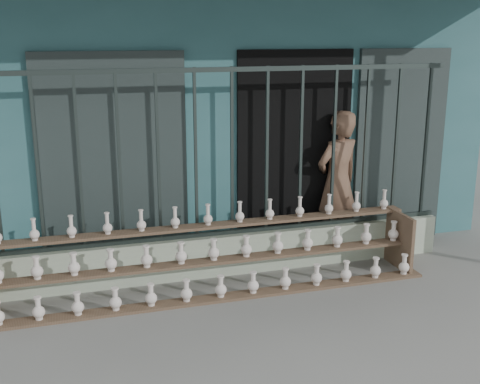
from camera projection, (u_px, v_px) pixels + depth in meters
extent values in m
plane|color=slate|center=(271.00, 325.00, 5.50)|extent=(60.00, 60.00, 0.00)
cube|color=#306266|center=(178.00, 99.00, 9.06)|extent=(7.00, 5.00, 3.20)
cube|color=black|center=(293.00, 153.00, 7.12)|extent=(1.40, 0.12, 2.40)
cube|color=#212C2B|center=(113.00, 164.00, 6.50)|extent=(1.60, 0.08, 2.40)
cube|color=#212C2B|center=(399.00, 147.00, 7.47)|extent=(1.20, 0.08, 2.40)
cube|color=#B5C5A9|center=(232.00, 253.00, 6.64)|extent=(5.00, 0.20, 0.45)
cube|color=#283330|center=(37.00, 164.00, 5.81)|extent=(0.03, 0.03, 1.80)
cube|color=#283330|center=(79.00, 162.00, 5.92)|extent=(0.03, 0.03, 1.80)
cube|color=#283330|center=(119.00, 160.00, 6.03)|extent=(0.03, 0.03, 1.80)
cube|color=#283330|center=(158.00, 157.00, 6.14)|extent=(0.03, 0.03, 1.80)
cube|color=#283330|center=(196.00, 155.00, 6.24)|extent=(0.03, 0.03, 1.80)
cube|color=#283330|center=(232.00, 153.00, 6.35)|extent=(0.03, 0.03, 1.80)
cube|color=#283330|center=(267.00, 151.00, 6.46)|extent=(0.03, 0.03, 1.80)
cube|color=#283330|center=(301.00, 149.00, 6.57)|extent=(0.03, 0.03, 1.80)
cube|color=#283330|center=(334.00, 147.00, 6.67)|extent=(0.03, 0.03, 1.80)
cube|color=#283330|center=(365.00, 145.00, 6.78)|extent=(0.03, 0.03, 1.80)
cube|color=#283330|center=(396.00, 143.00, 6.89)|extent=(0.03, 0.03, 1.80)
cube|color=#283330|center=(426.00, 142.00, 7.00)|extent=(0.03, 0.03, 1.80)
cube|color=#283330|center=(232.00, 69.00, 6.13)|extent=(5.00, 0.04, 0.05)
cube|color=#283330|center=(232.00, 231.00, 6.58)|extent=(5.00, 0.04, 0.05)
cube|color=brown|center=(221.00, 298.00, 6.01)|extent=(4.50, 0.18, 0.03)
cube|color=brown|center=(214.00, 261.00, 6.16)|extent=(4.50, 0.18, 0.03)
cube|color=brown|center=(208.00, 226.00, 6.32)|extent=(4.50, 0.18, 0.03)
cube|color=brown|center=(399.00, 240.00, 6.75)|extent=(0.04, 0.55, 0.64)
imported|color=brown|center=(337.00, 182.00, 7.18)|extent=(0.73, 0.60, 1.71)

